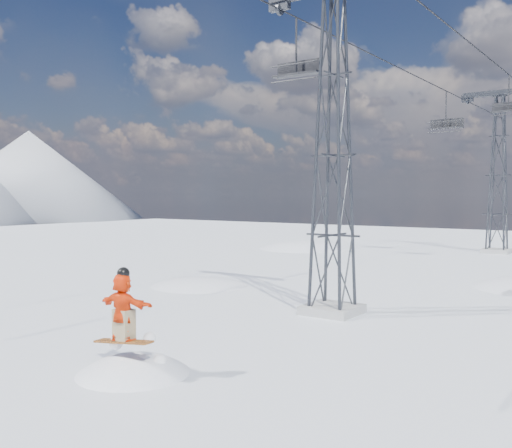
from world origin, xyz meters
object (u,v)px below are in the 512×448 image
(lift_tower_near, at_px, (333,156))
(lift_chair_near, at_px, (297,69))
(snowboarder_jump, at_px, (134,442))
(lift_tower_far, at_px, (498,176))

(lift_tower_near, xyz_separation_m, lift_chair_near, (-2.20, 1.24, 3.45))
(snowboarder_jump, bearing_deg, lift_chair_near, 98.68)
(lift_tower_near, relative_size, lift_tower_far, 1.00)
(lift_tower_far, distance_m, lift_chair_near, 24.11)
(snowboarder_jump, height_order, lift_chair_near, lift_chair_near)
(lift_tower_near, bearing_deg, snowboarder_jump, -94.64)
(lift_chair_near, bearing_deg, lift_tower_far, 84.71)
(lift_tower_near, height_order, snowboarder_jump, lift_tower_near)
(snowboarder_jump, bearing_deg, lift_tower_near, 85.36)
(lift_tower_near, relative_size, lift_chair_near, 4.73)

